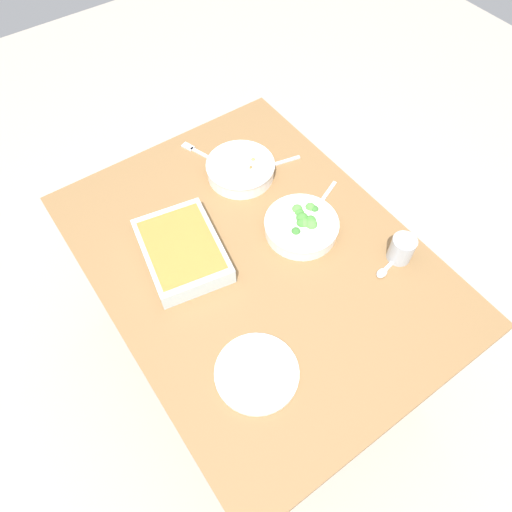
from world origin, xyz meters
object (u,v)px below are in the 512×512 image
at_px(drink_cup, 401,250).
at_px(baking_dish, 182,250).
at_px(stew_bowl, 241,169).
at_px(fork_on_table, 199,153).
at_px(broccoli_bowl, 302,225).
at_px(spoon_spare, 390,265).
at_px(spoon_by_stew, 270,165).
at_px(spoon_by_broccoli, 320,204).
at_px(side_plate, 257,373).

bearing_deg(drink_cup, baking_dish, -125.39).
distance_m(stew_bowl, drink_cup, 0.59).
bearing_deg(fork_on_table, broccoli_bowl, 9.41).
distance_m(stew_bowl, baking_dish, 0.37).
bearing_deg(spoon_spare, spoon_by_stew, -174.62).
bearing_deg(spoon_by_broccoli, side_plate, -55.00).
xyz_separation_m(stew_bowl, spoon_by_broccoli, (0.26, 0.14, -0.03)).
height_order(stew_bowl, baking_dish, same).
distance_m(side_plate, spoon_by_broccoli, 0.61).
height_order(broccoli_bowl, spoon_spare, broccoli_bowl).
xyz_separation_m(spoon_by_broccoli, spoon_spare, (0.30, 0.02, 0.00)).
distance_m(drink_cup, side_plate, 0.56).
distance_m(side_plate, fork_on_table, 0.83).
xyz_separation_m(broccoli_bowl, spoon_by_broccoli, (-0.05, 0.12, -0.03)).
bearing_deg(broccoli_bowl, spoon_by_stew, 162.91).
bearing_deg(spoon_spare, broccoli_bowl, -151.48).
relative_size(side_plate, spoon_by_broccoli, 1.31).
bearing_deg(baking_dish, side_plate, -4.06).
bearing_deg(broccoli_bowl, side_plate, -51.92).
bearing_deg(side_plate, spoon_by_broccoli, 125.00).
relative_size(side_plate, fork_on_table, 1.27).
distance_m(drink_cup, spoon_spare, 0.05).
relative_size(spoon_by_stew, spoon_by_broccoli, 1.04).
bearing_deg(drink_cup, side_plate, -84.73).
relative_size(broccoli_bowl, baking_dish, 0.69).
relative_size(baking_dish, side_plate, 1.53).
relative_size(drink_cup, side_plate, 0.39).
relative_size(broccoli_bowl, side_plate, 1.05).
xyz_separation_m(drink_cup, spoon_by_stew, (-0.53, -0.09, -0.03)).
distance_m(drink_cup, spoon_by_stew, 0.54).
xyz_separation_m(drink_cup, spoon_by_broccoli, (-0.30, -0.06, -0.03)).
bearing_deg(broccoli_bowl, drink_cup, 36.27).
relative_size(stew_bowl, side_plate, 1.06).
bearing_deg(drink_cup, stew_bowl, -160.19).
height_order(broccoli_bowl, drink_cup, drink_cup).
xyz_separation_m(spoon_by_stew, spoon_spare, (0.54, 0.05, 0.00)).
bearing_deg(side_plate, spoon_by_stew, 141.23).
bearing_deg(spoon_by_broccoli, fork_on_table, -155.34).
bearing_deg(baking_dish, broccoli_bowl, 69.52).
xyz_separation_m(stew_bowl, fork_on_table, (-0.17, -0.06, -0.03)).
bearing_deg(spoon_by_broccoli, baking_dish, -99.69).
bearing_deg(spoon_by_broccoli, spoon_by_stew, -172.56).
bearing_deg(stew_bowl, baking_dish, -61.79).
xyz_separation_m(drink_cup, spoon_spare, (0.01, -0.04, -0.03)).
xyz_separation_m(broccoli_bowl, spoon_by_stew, (-0.28, 0.09, -0.03)).
distance_m(broccoli_bowl, baking_dish, 0.37).
distance_m(baking_dish, fork_on_table, 0.44).
relative_size(stew_bowl, broccoli_bowl, 1.00).
xyz_separation_m(stew_bowl, spoon_by_stew, (0.02, 0.11, -0.03)).
height_order(spoon_by_stew, spoon_by_broccoli, same).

